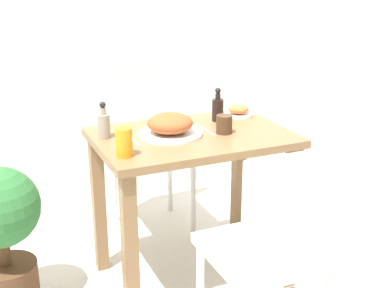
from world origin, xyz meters
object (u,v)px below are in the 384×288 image
Objects in this scene: chair_far at (147,140)px; drink_cup at (224,124)px; side_plate at (239,111)px; food_plate at (170,125)px; condiment_bottle at (218,108)px; potted_plant_left at (2,229)px; chair_near at (275,245)px; sauce_bottle at (104,124)px; juice_glass at (124,142)px.

drink_cup is (0.14, -0.69, 0.27)m from chair_far.
side_plate is 0.31m from drink_cup.
condiment_bottle reaches higher than food_plate.
chair_far is 0.68m from food_plate.
drink_cup is 0.13× the size of potted_plant_left.
sauce_bottle is at bearing -62.38° from chair_near.
drink_cup is at bearing -107.90° from condiment_bottle.
juice_glass is 0.65m from condiment_bottle.
side_plate is 0.87× the size of condiment_bottle.
food_plate is 1.77× the size of sauce_bottle.
potted_plant_left is at bearing -177.67° from condiment_bottle.
chair_near reaches higher than juice_glass.
condiment_bottle is (0.18, 0.83, 0.29)m from chair_near.
chair_near is at bearing -109.95° from side_plate.
sauce_bottle is at bearing -125.45° from chair_far.
chair_near is 6.24× the size of side_plate.
drink_cup is (-0.20, -0.23, 0.02)m from side_plate.
chair_far is at bearing -88.66° from chair_near.
condiment_bottle reaches higher than chair_far.
chair_near is 0.70m from drink_cup.
juice_glass reaches higher than side_plate.
chair_far is 0.76m from drink_cup.
drink_cup is (0.24, -0.07, -0.00)m from food_plate.
chair_near reaches higher than potted_plant_left.
juice_glass is at bearing -152.19° from condiment_bottle.
potted_plant_left is at bearing 174.33° from food_plate.
juice_glass is at bearing -154.49° from side_plate.
side_plate is at bearing -53.11° from chair_far.
sauce_bottle and condiment_bottle have the same top height.
food_plate is at bearing -79.87° from chair_near.
potted_plant_left is (-0.48, -0.00, -0.42)m from sauce_bottle.
food_plate is at bearing 33.92° from juice_glass.
side_plate is at bearing 5.99° from sauce_bottle.
drink_cup reaches higher than side_plate.
chair_near is 1.33m from chair_far.
chair_far is 6.24× the size of side_plate.
sauce_bottle reaches higher than side_plate.
potted_plant_left is at bearing -147.84° from chair_far.
sauce_bottle is at bearing -176.25° from condiment_bottle.
food_plate is at bearing -5.67° from potted_plant_left.
chair_near is 0.77m from food_plate.
juice_glass reaches higher than food_plate.
chair_far is 1.03m from potted_plant_left.
juice_glass is 0.18× the size of potted_plant_left.
sauce_bottle is at bearing 164.23° from food_plate.
food_plate is 1.77× the size of condiment_bottle.
chair_near is 0.72m from juice_glass.
food_plate is 2.49× the size of juice_glass.
condiment_bottle is at bearing 27.81° from juice_glass.
food_plate is 2.03× the size of side_plate.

